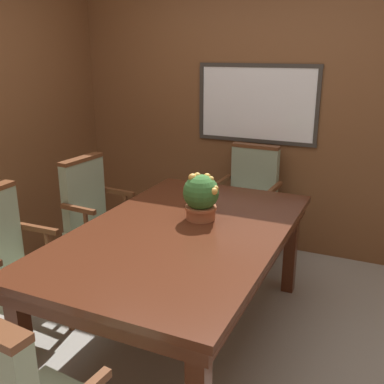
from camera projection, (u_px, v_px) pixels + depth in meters
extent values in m
plane|color=#A39E93|center=(169.00, 344.00, 2.94)|extent=(14.00, 14.00, 0.00)
cube|color=brown|center=(258.00, 119.00, 4.16)|extent=(7.20, 0.06, 2.45)
cube|color=white|center=(257.00, 104.00, 4.08)|extent=(1.06, 0.01, 0.64)
cube|color=#38332D|center=(258.00, 65.00, 3.97)|extent=(1.13, 0.02, 0.04)
cube|color=#38332D|center=(255.00, 141.00, 4.18)|extent=(1.13, 0.02, 0.04)
cube|color=#38332D|center=(202.00, 101.00, 4.29)|extent=(0.03, 0.02, 0.64)
cube|color=#38332D|center=(318.00, 107.00, 3.86)|extent=(0.03, 0.02, 0.64)
cube|color=#4C2314|center=(22.00, 345.00, 2.35)|extent=(0.09, 0.09, 0.73)
cube|color=#4C2314|center=(174.00, 228.00, 3.90)|extent=(0.09, 0.09, 0.73)
cube|color=#4C2314|center=(291.00, 248.00, 3.50)|extent=(0.09, 0.09, 0.73)
cube|color=#4C2314|center=(182.00, 242.00, 2.83)|extent=(1.16, 1.93, 0.09)
cube|color=#4C2314|center=(182.00, 232.00, 2.81)|extent=(1.22, 1.99, 0.04)
cylinder|color=brown|center=(215.00, 243.00, 4.05)|extent=(0.04, 0.04, 0.35)
cylinder|color=brown|center=(259.00, 252.00, 3.87)|extent=(0.04, 0.04, 0.35)
cylinder|color=brown|center=(233.00, 228.00, 4.40)|extent=(0.04, 0.04, 0.35)
cylinder|color=brown|center=(273.00, 236.00, 4.22)|extent=(0.04, 0.04, 0.35)
cube|color=#93A384|center=(246.00, 216.00, 4.07)|extent=(0.49, 0.49, 0.11)
cube|color=#93A384|center=(255.00, 177.00, 4.13)|extent=(0.44, 0.10, 0.54)
cube|color=brown|center=(256.00, 146.00, 4.04)|extent=(0.44, 0.11, 0.03)
cylinder|color=brown|center=(220.00, 195.00, 4.09)|extent=(0.04, 0.04, 0.24)
cube|color=brown|center=(223.00, 181.00, 4.11)|extent=(0.05, 0.33, 0.04)
cylinder|color=brown|center=(272.00, 203.00, 3.88)|extent=(0.04, 0.04, 0.24)
cube|color=brown|center=(275.00, 188.00, 3.90)|extent=(0.05, 0.33, 0.04)
cylinder|color=brown|center=(110.00, 276.00, 3.46)|extent=(0.04, 0.04, 0.35)
cylinder|color=brown|center=(141.00, 256.00, 3.81)|extent=(0.04, 0.04, 0.35)
cylinder|color=brown|center=(70.00, 265.00, 3.65)|extent=(0.04, 0.04, 0.35)
cylinder|color=brown|center=(103.00, 246.00, 4.00)|extent=(0.04, 0.04, 0.35)
cube|color=#93A384|center=(105.00, 235.00, 3.66)|extent=(0.50, 0.51, 0.11)
cube|color=#93A384|center=(84.00, 193.00, 3.65)|extent=(0.11, 0.44, 0.54)
cube|color=brown|center=(81.00, 159.00, 3.57)|extent=(0.12, 0.44, 0.03)
cylinder|color=brown|center=(86.00, 225.00, 3.39)|extent=(0.04, 0.04, 0.24)
cube|color=brown|center=(78.00, 209.00, 3.38)|extent=(0.33, 0.06, 0.04)
cylinder|color=brown|center=(126.00, 206.00, 3.80)|extent=(0.04, 0.04, 0.24)
cube|color=brown|center=(118.00, 192.00, 3.79)|extent=(0.33, 0.06, 0.04)
cylinder|color=brown|center=(4.00, 368.00, 1.87)|extent=(0.04, 0.04, 0.24)
cylinder|color=brown|center=(26.00, 342.00, 2.68)|extent=(0.04, 0.04, 0.35)
cylinder|color=brown|center=(70.00, 307.00, 3.05)|extent=(0.04, 0.04, 0.35)
cylinder|color=brown|center=(23.00, 295.00, 3.20)|extent=(0.04, 0.04, 0.35)
cube|color=#93A384|center=(20.00, 286.00, 2.87)|extent=(0.48, 0.48, 0.11)
cylinder|color=brown|center=(48.00, 247.00, 3.02)|extent=(0.04, 0.04, 0.24)
cube|color=brown|center=(38.00, 229.00, 3.01)|extent=(0.33, 0.04, 0.04)
cylinder|color=#B2603D|center=(201.00, 212.00, 2.96)|extent=(0.19, 0.19, 0.09)
cylinder|color=#B2603D|center=(201.00, 208.00, 2.95)|extent=(0.21, 0.21, 0.02)
sphere|color=#387033|center=(201.00, 192.00, 2.92)|extent=(0.24, 0.24, 0.24)
sphere|color=#EEC158|center=(197.00, 176.00, 2.90)|extent=(0.04, 0.04, 0.04)
sphere|color=#E5B554|center=(216.00, 188.00, 2.86)|extent=(0.04, 0.04, 0.04)
sphere|color=#E8AE49|center=(193.00, 178.00, 2.89)|extent=(0.06, 0.06, 0.06)
sphere|color=#EDAB4A|center=(214.00, 191.00, 2.84)|extent=(0.05, 0.05, 0.05)
sphere|color=#EAC058|center=(211.00, 179.00, 2.89)|extent=(0.04, 0.04, 0.04)
sphere|color=gold|center=(194.00, 184.00, 3.00)|extent=(0.05, 0.05, 0.05)
sphere|color=#F2B548|center=(207.00, 177.00, 2.93)|extent=(0.05, 0.05, 0.05)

